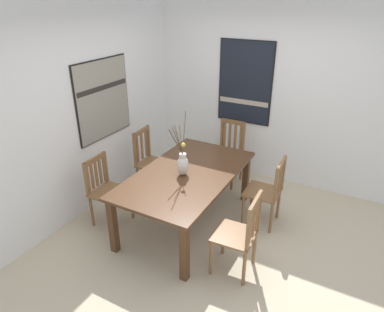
% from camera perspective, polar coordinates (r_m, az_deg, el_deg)
% --- Properties ---
extents(ground_plane, '(6.40, 6.40, 0.03)m').
position_cam_1_polar(ground_plane, '(4.36, 3.76, -13.34)').
color(ground_plane, beige).
extents(wall_back, '(6.40, 0.12, 2.70)m').
position_cam_1_polar(wall_back, '(4.69, -16.94, 7.44)').
color(wall_back, white).
rests_on(wall_back, ground_plane).
extents(wall_side, '(0.12, 6.40, 2.70)m').
position_cam_1_polar(wall_side, '(5.34, 12.83, 10.02)').
color(wall_side, white).
rests_on(wall_side, ground_plane).
extents(dining_table, '(1.90, 1.08, 0.72)m').
position_cam_1_polar(dining_table, '(4.25, -0.88, -3.84)').
color(dining_table, '#51331E').
rests_on(dining_table, ground_plane).
extents(centerpiece_vase, '(0.36, 0.18, 0.76)m').
position_cam_1_polar(centerpiece_vase, '(4.10, -1.54, -1.32)').
color(centerpiece_vase, silver).
rests_on(centerpiece_vase, dining_table).
extents(chair_0, '(0.44, 0.44, 0.93)m').
position_cam_1_polar(chair_0, '(3.65, 7.84, -12.56)').
color(chair_0, brown).
rests_on(chair_0, ground_plane).
extents(chair_1, '(0.44, 0.44, 0.89)m').
position_cam_1_polar(chair_1, '(4.49, -13.95, -5.28)').
color(chair_1, brown).
rests_on(chair_1, ground_plane).
extents(chair_2, '(0.44, 0.44, 0.95)m').
position_cam_1_polar(chair_2, '(5.08, -6.86, -0.78)').
color(chair_2, brown).
rests_on(chair_2, ground_plane).
extents(chair_3, '(0.43, 0.43, 0.96)m').
position_cam_1_polar(chair_3, '(5.34, 6.02, 0.74)').
color(chair_3, brown).
rests_on(chair_3, ground_plane).
extents(chair_4, '(0.43, 0.43, 0.91)m').
position_cam_1_polar(chair_4, '(4.43, 12.24, -5.63)').
color(chair_4, brown).
rests_on(chair_4, ground_plane).
extents(painting_on_back_wall, '(0.98, 0.05, 1.05)m').
position_cam_1_polar(painting_on_back_wall, '(4.79, -14.46, 9.05)').
color(painting_on_back_wall, black).
extents(painting_on_side_wall, '(0.05, 0.84, 1.24)m').
position_cam_1_polar(painting_on_side_wall, '(5.36, 8.74, 11.83)').
color(painting_on_side_wall, black).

